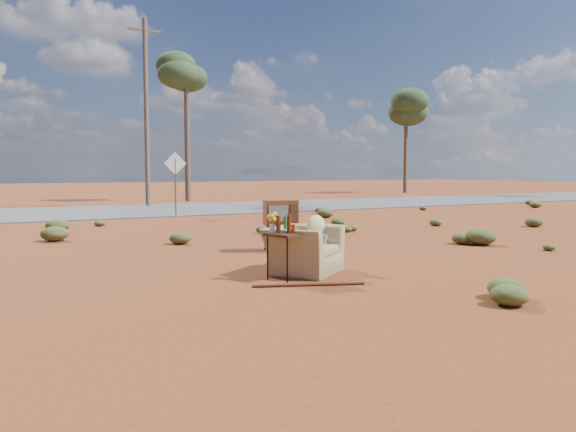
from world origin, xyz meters
TOP-DOWN VIEW (x-y plane):
  - ground at (0.00, 0.00)m, footprint 140.00×140.00m
  - highway at (0.00, 15.00)m, footprint 140.00×7.00m
  - armchair at (-0.09, 0.58)m, footprint 1.39×1.40m
  - tv_unit at (0.63, 2.73)m, footprint 0.73×0.66m
  - side_table at (-0.67, 0.22)m, footprint 0.59×0.59m
  - rusty_bar at (-0.60, -0.37)m, footprint 1.43×0.60m
  - road_sign at (1.50, 12.00)m, footprint 0.78×0.06m
  - eucalyptus_center at (5.00, 21.00)m, footprint 3.20×3.20m
  - eucalyptus_right at (22.00, 24.00)m, footprint 3.20×3.20m
  - utility_pole_center at (2.00, 17.50)m, footprint 1.40×0.20m
  - scrub_patch at (-0.82, 4.41)m, footprint 17.49×8.07m

SIDE VIEW (x-z plane):
  - ground at x=0.00m, z-range 0.00..0.00m
  - highway at x=0.00m, z-range 0.00..0.04m
  - rusty_bar at x=-0.60m, z-range 0.00..0.04m
  - scrub_patch at x=-0.82m, z-range -0.03..0.30m
  - armchair at x=-0.09m, z-range -0.03..0.92m
  - side_table at x=-0.67m, z-range 0.22..1.16m
  - tv_unit at x=0.63m, z-range 0.24..1.23m
  - road_sign at x=1.50m, z-range 0.41..2.60m
  - utility_pole_center at x=2.00m, z-range 0.15..8.15m
  - eucalyptus_right at x=22.00m, z-range 2.39..9.49m
  - eucalyptus_center at x=5.00m, z-range 2.63..10.23m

